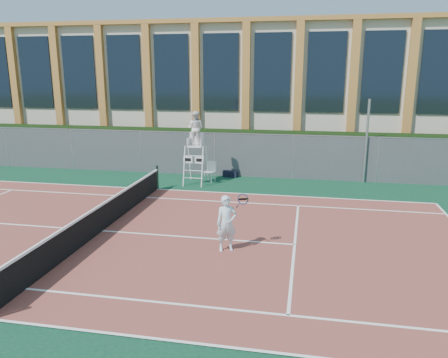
% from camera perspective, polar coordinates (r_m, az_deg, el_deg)
% --- Properties ---
extents(ground, '(120.00, 120.00, 0.00)m').
position_cam_1_polar(ground, '(15.31, -15.64, -6.64)').
color(ground, '#233814').
extents(apron, '(36.00, 20.00, 0.01)m').
position_cam_1_polar(apron, '(16.15, -14.08, -5.44)').
color(apron, '#0B3121').
rests_on(apron, ground).
extents(tennis_court, '(23.77, 10.97, 0.02)m').
position_cam_1_polar(tennis_court, '(15.31, -15.64, -6.57)').
color(tennis_court, brown).
rests_on(tennis_court, apron).
extents(tennis_net, '(0.10, 11.30, 1.10)m').
position_cam_1_polar(tennis_net, '(15.14, -15.77, -4.73)').
color(tennis_net, black).
rests_on(tennis_net, ground).
extents(fence, '(40.00, 0.06, 2.20)m').
position_cam_1_polar(fence, '(22.95, -6.10, 3.37)').
color(fence, '#595E60').
rests_on(fence, ground).
extents(hedge, '(40.00, 1.40, 2.20)m').
position_cam_1_polar(hedge, '(24.08, -5.27, 3.87)').
color(hedge, black).
rests_on(hedge, ground).
extents(building, '(45.00, 10.60, 8.22)m').
position_cam_1_polar(building, '(31.46, -1.31, 11.80)').
color(building, beige).
rests_on(building, ground).
extents(steel_pole, '(0.12, 0.12, 4.01)m').
position_cam_1_polar(steel_pole, '(21.89, 18.10, 4.66)').
color(steel_pole, '#9EA0A5').
rests_on(steel_pole, ground).
extents(umpire_chair, '(0.98, 1.50, 3.49)m').
position_cam_1_polar(umpire_chair, '(20.67, -3.75, 6.34)').
color(umpire_chair, white).
rests_on(umpire_chair, ground).
extents(plastic_chair, '(0.58, 0.58, 0.99)m').
position_cam_1_polar(plastic_chair, '(21.36, -1.72, 1.27)').
color(plastic_chair, silver).
rests_on(plastic_chair, apron).
extents(sports_bag_near, '(0.75, 0.36, 0.31)m').
position_cam_1_polar(sports_bag_near, '(22.29, 0.81, 0.68)').
color(sports_bag_near, black).
rests_on(sports_bag_near, apron).
extents(sports_bag_far, '(0.60, 0.50, 0.22)m').
position_cam_1_polar(sports_bag_far, '(22.31, 0.71, 0.58)').
color(sports_bag_far, black).
rests_on(sports_bag_far, apron).
extents(tennis_player, '(1.00, 0.74, 1.70)m').
position_cam_1_polar(tennis_player, '(12.91, 0.36, -5.80)').
color(tennis_player, silver).
rests_on(tennis_player, tennis_court).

